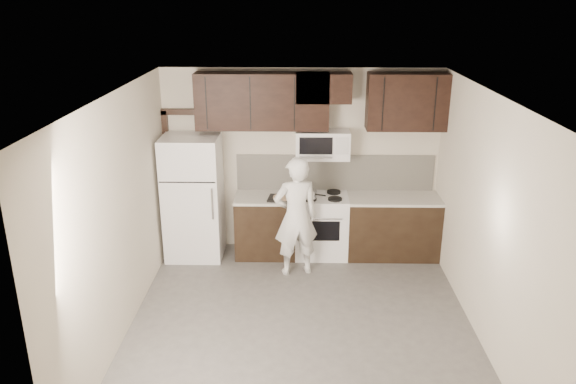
{
  "coord_description": "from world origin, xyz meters",
  "views": [
    {
      "loc": [
        -0.04,
        -5.66,
        3.67
      ],
      "look_at": [
        -0.17,
        0.9,
        1.34
      ],
      "focal_mm": 35.0,
      "sensor_mm": 36.0,
      "label": 1
    }
  ],
  "objects_px": {
    "microwave": "(323,144)",
    "person": "(296,217)",
    "stove": "(321,225)",
    "refrigerator": "(193,197)"
  },
  "relations": [
    {
      "from": "stove",
      "to": "microwave",
      "type": "bearing_deg",
      "value": 90.1
    },
    {
      "from": "microwave",
      "to": "person",
      "type": "xyz_separation_m",
      "value": [
        -0.37,
        -0.71,
        -0.82
      ]
    },
    {
      "from": "microwave",
      "to": "refrigerator",
      "type": "height_order",
      "value": "microwave"
    },
    {
      "from": "stove",
      "to": "person",
      "type": "relative_size",
      "value": 0.56
    },
    {
      "from": "stove",
      "to": "microwave",
      "type": "height_order",
      "value": "microwave"
    },
    {
      "from": "stove",
      "to": "microwave",
      "type": "distance_m",
      "value": 1.2
    },
    {
      "from": "stove",
      "to": "refrigerator",
      "type": "distance_m",
      "value": 1.9
    },
    {
      "from": "microwave",
      "to": "stove",
      "type": "bearing_deg",
      "value": -89.9
    },
    {
      "from": "microwave",
      "to": "person",
      "type": "relative_size",
      "value": 0.46
    },
    {
      "from": "stove",
      "to": "refrigerator",
      "type": "height_order",
      "value": "refrigerator"
    }
  ]
}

